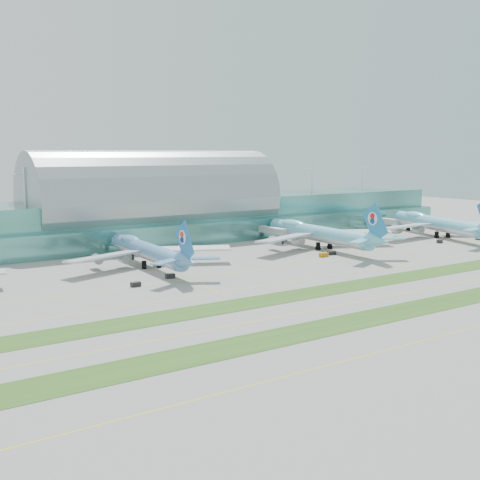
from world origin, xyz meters
TOP-DOWN VIEW (x-y plane):
  - ground at (0.00, 0.00)m, footprint 700.00×700.00m
  - terminal at (0.01, 128.79)m, footprint 340.00×69.10m
  - grass_strip_near at (0.00, -28.00)m, footprint 420.00×12.00m
  - grass_strip_far at (0.00, 2.00)m, footprint 420.00×12.00m
  - taxiline_a at (0.00, -48.00)m, footprint 420.00×0.35m
  - taxiline_b at (0.00, -14.00)m, footprint 420.00×0.35m
  - taxiline_c at (0.00, 18.00)m, footprint 420.00×0.35m
  - taxiline_d at (0.00, 40.00)m, footprint 420.00×0.35m
  - airliner_b at (-32.27, 69.17)m, footprint 65.04×73.89m
  - airliner_c at (49.84, 67.29)m, footprint 72.33×82.22m
  - airliner_d at (124.38, 61.49)m, footprint 70.13×81.26m
  - gse_c at (-50.12, 39.65)m, footprint 3.08×1.86m
  - gse_d at (-35.29, 44.72)m, footprint 3.28×1.98m
  - gse_e at (36.41, 48.02)m, footprint 4.03×2.04m
  - gse_f at (42.44, 49.90)m, footprint 3.76×2.46m
  - gse_g at (107.52, 46.43)m, footprint 3.79×2.61m
  - gse_h at (131.79, 42.21)m, footprint 3.67×2.58m

SIDE VIEW (x-z plane):
  - ground at x=0.00m, z-range 0.00..0.00m
  - taxiline_a at x=0.00m, z-range 0.00..0.01m
  - taxiline_b at x=0.00m, z-range 0.00..0.01m
  - taxiline_c at x=0.00m, z-range 0.00..0.01m
  - taxiline_d at x=0.00m, z-range 0.00..0.01m
  - grass_strip_near at x=0.00m, z-range 0.00..0.08m
  - grass_strip_far at x=0.00m, z-range 0.00..0.08m
  - gse_h at x=131.79m, z-range 0.00..1.33m
  - gse_c at x=-50.12m, z-range 0.00..1.46m
  - gse_g at x=107.52m, z-range 0.00..1.55m
  - gse_d at x=-35.29m, z-range 0.00..1.56m
  - gse_f at x=42.44m, z-range 0.00..1.58m
  - gse_e at x=36.41m, z-range 0.00..1.67m
  - airliner_b at x=-32.27m, z-range -3.89..16.44m
  - airliner_c at x=49.84m, z-range -4.33..18.29m
  - airliner_d at x=124.38m, z-range -4.38..18.48m
  - terminal at x=0.01m, z-range -3.77..32.23m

